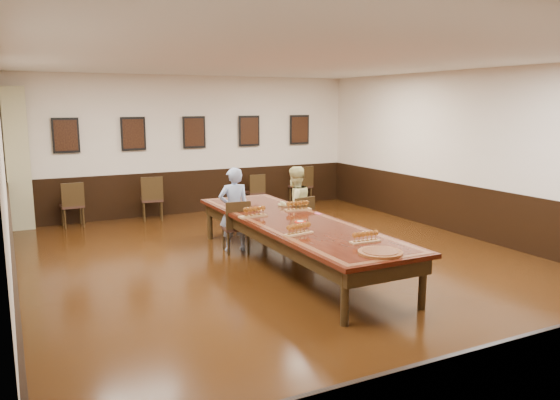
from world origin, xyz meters
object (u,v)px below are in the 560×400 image
person_man (234,209)px  conference_table (294,229)px  person_woman (295,206)px  carved_platter (380,252)px  chair_man (236,226)px  chair_woman (298,221)px  spare_chair_c (255,191)px  spare_chair_a (72,204)px  spare_chair_b (152,198)px  spare_chair_d (301,185)px

person_man → conference_table: 1.42m
person_woman → conference_table: size_ratio=0.29×
person_man → carved_platter: 3.54m
conference_table → person_woman: bearing=61.5°
carved_platter → person_man: bearing=98.1°
chair_man → chair_woman: same height
spare_chair_c → person_man: bearing=61.8°
chair_man → spare_chair_a: (-2.31, 3.42, 0.01)m
spare_chair_b → person_woman: 3.81m
spare_chair_c → spare_chair_a: bearing=2.4°
chair_man → person_woman: 1.18m
person_woman → person_man: bearing=-16.1°
chair_man → carved_platter: 3.46m
spare_chair_a → spare_chair_b: spare_chair_b is taller
conference_table → carved_platter: (0.02, -2.17, 0.16)m
chair_woman → spare_chair_d: bearing=-129.3°
person_woman → carved_platter: person_woman is taller
chair_man → spare_chair_c: size_ratio=1.07×
spare_chair_a → spare_chair_b: (1.67, -0.09, 0.02)m
chair_woman → spare_chair_c: 3.71m
spare_chair_a → spare_chair_b: bearing=174.5°
chair_man → spare_chair_d: spare_chair_d is taller
person_woman → conference_table: person_woman is taller
spare_chair_a → conference_table: size_ratio=0.19×
chair_man → spare_chair_b: bearing=-71.8°
chair_man → spare_chair_d: 4.79m
spare_chair_c → person_man: size_ratio=0.59×
spare_chair_d → carved_platter: bearing=55.5°
spare_chair_a → spare_chair_b: size_ratio=0.96×
spare_chair_a → person_woman: 4.89m
spare_chair_c → spare_chair_d: bearing=-177.6°
spare_chair_a → spare_chair_d: spare_chair_d is taller
spare_chair_a → spare_chair_b: 1.67m
carved_platter → conference_table: bearing=90.6°
spare_chair_b → conference_table: 4.70m
spare_chair_a → conference_table: 5.43m
chair_man → conference_table: size_ratio=0.19×
spare_chair_d → chair_woman: bearing=47.3°
person_man → spare_chair_b: bearing=-71.2°
spare_chair_a → person_man: size_ratio=0.64×
chair_woman → spare_chair_a: size_ratio=0.97×
chair_man → person_woman: size_ratio=0.64×
spare_chair_b → spare_chair_d: (3.88, 0.20, 0.00)m
spare_chair_d → conference_table: 5.50m
conference_table → carved_platter: size_ratio=7.68×
spare_chair_a → conference_table: spare_chair_a is taller
chair_man → conference_table: bearing=119.0°
chair_woman → person_woman: size_ratio=0.64×
spare_chair_c → person_woman: 3.63m
spare_chair_d → conference_table: size_ratio=0.20×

